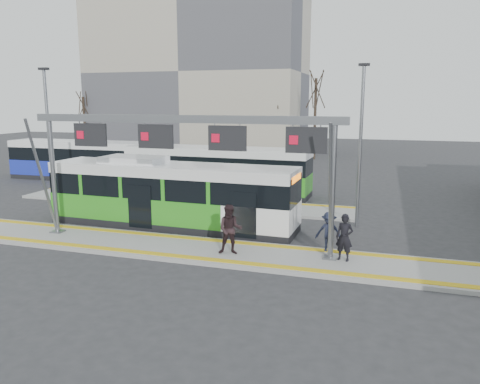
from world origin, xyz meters
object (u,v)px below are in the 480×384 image
object	(u,v)px
gantry	(182,142)
passenger_b	(230,229)
passenger_a	(344,237)
passenger_c	(329,232)
hero_bus	(171,195)

from	to	relation	value
gantry	passenger_b	size ratio (longest dim) A/B	6.79
passenger_a	passenger_c	distance (m)	1.08
passenger_b	passenger_c	bearing A→B (deg)	7.67
gantry	passenger_c	bearing A→B (deg)	8.47
passenger_a	gantry	bearing A→B (deg)	-167.57
gantry	passenger_c	world-z (taller)	gantry
gantry	passenger_a	size ratio (longest dim) A/B	7.53
gantry	hero_bus	size ratio (longest dim) A/B	1.08
passenger_b	passenger_c	xyz separation A→B (m)	(3.53, 1.38, -0.17)
gantry	passenger_a	world-z (taller)	gantry
passenger_c	passenger_b	bearing A→B (deg)	-162.19
passenger_c	hero_bus	bearing A→B (deg)	160.77
hero_bus	passenger_c	world-z (taller)	hero_bus
gantry	passenger_a	bearing A→B (deg)	-0.03
hero_bus	passenger_a	bearing A→B (deg)	-18.13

